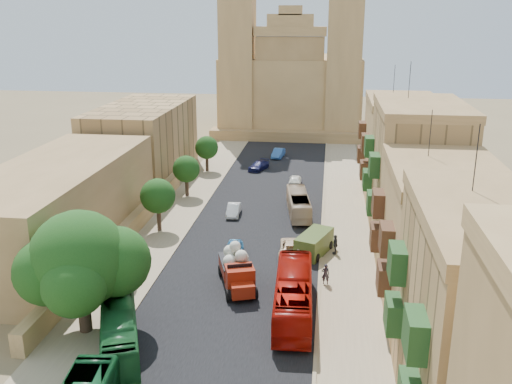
% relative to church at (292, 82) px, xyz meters
% --- Properties ---
extents(ground, '(260.00, 260.00, 0.00)m').
position_rel_church_xyz_m(ground, '(0.00, -78.61, -9.52)').
color(ground, brown).
extents(road_surface, '(14.00, 140.00, 0.01)m').
position_rel_church_xyz_m(road_surface, '(0.00, -48.61, -9.51)').
color(road_surface, black).
rests_on(road_surface, ground).
extents(sidewalk_east, '(5.00, 140.00, 0.01)m').
position_rel_church_xyz_m(sidewalk_east, '(9.50, -48.61, -9.51)').
color(sidewalk_east, '#9C8766').
rests_on(sidewalk_east, ground).
extents(sidewalk_west, '(5.00, 140.00, 0.01)m').
position_rel_church_xyz_m(sidewalk_west, '(-9.50, -48.61, -9.51)').
color(sidewalk_west, '#9C8766').
rests_on(sidewalk_west, ground).
extents(kerb_east, '(0.25, 140.00, 0.12)m').
position_rel_church_xyz_m(kerb_east, '(7.00, -48.61, -9.46)').
color(kerb_east, '#9C8766').
rests_on(kerb_east, ground).
extents(kerb_west, '(0.25, 140.00, 0.12)m').
position_rel_church_xyz_m(kerb_west, '(-7.00, -48.61, -9.46)').
color(kerb_west, '#9C8766').
rests_on(kerb_west, ground).
extents(townhouse_a, '(9.00, 14.00, 16.40)m').
position_rel_church_xyz_m(townhouse_a, '(15.95, -81.61, -3.11)').
color(townhouse_a, tan).
rests_on(townhouse_a, ground).
extents(townhouse_b, '(9.00, 14.00, 14.90)m').
position_rel_church_xyz_m(townhouse_b, '(15.95, -67.61, -3.86)').
color(townhouse_b, '#A7804B').
rests_on(townhouse_b, ground).
extents(townhouse_c, '(9.00, 14.00, 17.40)m').
position_rel_church_xyz_m(townhouse_c, '(15.95, -53.61, -2.61)').
color(townhouse_c, tan).
rests_on(townhouse_c, ground).
extents(townhouse_d, '(9.00, 14.00, 15.90)m').
position_rel_church_xyz_m(townhouse_d, '(15.95, -39.61, -3.36)').
color(townhouse_d, '#A7804B').
rests_on(townhouse_d, ground).
extents(west_wall, '(1.00, 40.00, 1.80)m').
position_rel_church_xyz_m(west_wall, '(-12.50, -58.61, -8.62)').
color(west_wall, '#A7804B').
rests_on(west_wall, ground).
extents(west_building_low, '(10.00, 28.00, 8.40)m').
position_rel_church_xyz_m(west_building_low, '(-18.00, -60.61, -5.32)').
color(west_building_low, olive).
rests_on(west_building_low, ground).
extents(west_building_mid, '(10.00, 22.00, 10.00)m').
position_rel_church_xyz_m(west_building_mid, '(-18.00, -34.61, -4.52)').
color(west_building_mid, tan).
rests_on(west_building_mid, ground).
extents(church, '(28.00, 22.50, 36.30)m').
position_rel_church_xyz_m(church, '(0.00, 0.00, 0.00)').
color(church, '#A7804B').
rests_on(church, ground).
extents(ficus_tree, '(9.03, 8.31, 9.03)m').
position_rel_church_xyz_m(ficus_tree, '(-9.42, -74.61, -4.18)').
color(ficus_tree, '#38271C').
rests_on(ficus_tree, ground).
extents(street_tree_a, '(2.90, 2.90, 4.46)m').
position_rel_church_xyz_m(street_tree_a, '(-10.00, -66.61, -6.53)').
color(street_tree_a, '#38271C').
rests_on(street_tree_a, ground).
extents(street_tree_b, '(3.66, 3.66, 5.62)m').
position_rel_church_xyz_m(street_tree_b, '(-10.00, -54.61, -5.75)').
color(street_tree_b, '#38271C').
rests_on(street_tree_b, ground).
extents(street_tree_c, '(3.35, 3.35, 5.15)m').
position_rel_church_xyz_m(street_tree_c, '(-10.00, -42.61, -6.06)').
color(street_tree_c, '#38271C').
rests_on(street_tree_c, ground).
extents(street_tree_d, '(3.33, 3.33, 5.12)m').
position_rel_church_xyz_m(street_tree_d, '(-10.00, -30.61, -6.09)').
color(street_tree_d, '#38271C').
rests_on(street_tree_d, ground).
extents(red_truck, '(4.17, 6.69, 3.70)m').
position_rel_church_xyz_m(red_truck, '(0.21, -66.42, -7.89)').
color(red_truck, maroon).
rests_on(red_truck, ground).
extents(olive_pickup, '(3.72, 5.34, 2.02)m').
position_rel_church_xyz_m(olive_pickup, '(6.33, -58.61, -8.53)').
color(olive_pickup, '#40541F').
rests_on(olive_pickup, ground).
extents(bus_green_north, '(5.80, 10.17, 2.79)m').
position_rel_church_xyz_m(bus_green_north, '(-6.24, -76.50, -8.12)').
color(bus_green_north, '#1C602A').
rests_on(bus_green_north, ground).
extents(bus_red_east, '(3.15, 11.55, 3.19)m').
position_rel_church_xyz_m(bus_red_east, '(5.15, -70.37, -7.92)').
color(bus_red_east, '#A70E06').
rests_on(bus_red_east, ground).
extents(bus_cream_east, '(3.44, 9.39, 2.56)m').
position_rel_church_xyz_m(bus_cream_east, '(4.23, -47.79, -8.24)').
color(bus_cream_east, beige).
rests_on(bus_cream_east, ground).
extents(car_blue_a, '(2.10, 4.25, 1.39)m').
position_rel_church_xyz_m(car_blue_a, '(-1.00, -60.49, -8.82)').
color(car_blue_a, '#3687C1').
rests_on(car_blue_a, ground).
extents(car_white_a, '(1.56, 3.95, 1.28)m').
position_rel_church_xyz_m(car_white_a, '(-3.03, -48.98, -8.88)').
color(car_white_a, silver).
rests_on(car_white_a, ground).
extents(car_cream, '(2.52, 5.26, 1.45)m').
position_rel_church_xyz_m(car_cream, '(4.31, -59.15, -8.79)').
color(car_cream, beige).
rests_on(car_cream, ground).
extents(car_dkblue, '(3.16, 4.73, 1.27)m').
position_rel_church_xyz_m(car_dkblue, '(-2.64, -29.10, -8.88)').
color(car_dkblue, '#121542').
rests_on(car_dkblue, ground).
extents(car_white_b, '(1.65, 3.99, 1.35)m').
position_rel_church_xyz_m(car_white_b, '(3.11, -36.06, -8.84)').
color(car_white_b, white).
rests_on(car_white_b, ground).
extents(car_blue_b, '(1.98, 4.42, 1.41)m').
position_rel_church_xyz_m(car_blue_b, '(-0.50, -21.26, -8.81)').
color(car_blue_b, '#3467B0').
rests_on(car_blue_b, ground).
extents(pedestrian_a, '(0.70, 0.49, 1.82)m').
position_rel_church_xyz_m(pedestrian_a, '(7.50, -64.97, -8.61)').
color(pedestrian_a, '#2B2630').
rests_on(pedestrian_a, ground).
extents(pedestrian_c, '(0.54, 1.15, 1.92)m').
position_rel_church_xyz_m(pedestrian_c, '(8.33, -58.50, -8.55)').
color(pedestrian_c, '#313133').
rests_on(pedestrian_c, ground).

